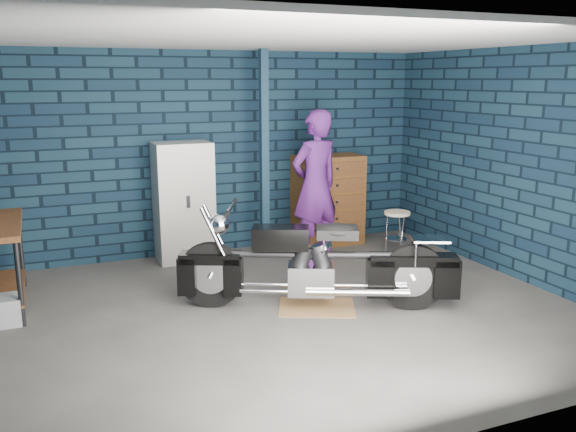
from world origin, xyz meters
name	(u,v)px	position (x,y,z in m)	size (l,w,h in m)	color
ground	(282,313)	(0.00, 0.00, 0.00)	(6.00, 6.00, 0.00)	#53504D
room_walls	(261,121)	(0.00, 0.55, 1.90)	(6.02, 5.01, 2.71)	#0E1F30
support_post	(264,156)	(0.55, 1.95, 1.35)	(0.10, 0.10, 2.70)	#132A3D
drip_mat	(317,307)	(0.39, -0.01, 0.00)	(0.78, 0.59, 0.01)	olive
motorcycle	(317,258)	(0.39, -0.01, 0.54)	(2.46, 0.67, 1.08)	black
person	(315,186)	(1.13, 1.63, 0.98)	(0.71, 0.47, 1.96)	#531D6E
locker	(184,202)	(-0.46, 2.23, 0.77)	(0.72, 0.52, 1.55)	beige
tool_chest	(328,200)	(1.62, 2.23, 0.64)	(0.96, 0.53, 1.28)	brown
shop_stool	(396,234)	(2.16, 1.27, 0.31)	(0.34, 0.34, 0.62)	beige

